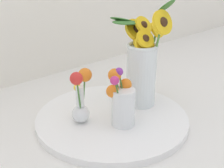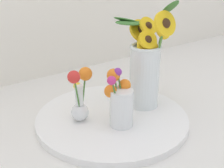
{
  "view_description": "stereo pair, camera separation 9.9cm",
  "coord_description": "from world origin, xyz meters",
  "px_view_note": "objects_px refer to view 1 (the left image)",
  "views": [
    {
      "loc": [
        -0.57,
        -0.65,
        0.53
      ],
      "look_at": [
        0.03,
        0.03,
        0.14
      ],
      "focal_mm": 50.0,
      "sensor_mm": 36.0,
      "label": 1
    },
    {
      "loc": [
        -0.5,
        -0.71,
        0.53
      ],
      "look_at": [
        0.03,
        0.03,
        0.14
      ],
      "focal_mm": 50.0,
      "sensor_mm": 36.0,
      "label": 2
    }
  ],
  "objects_px": {
    "mason_jar_sunflowers": "(142,62)",
    "vase_small_center": "(122,101)",
    "vase_bulb_right": "(81,97)",
    "serving_tray": "(112,119)"
  },
  "relations": [
    {
      "from": "serving_tray",
      "to": "vase_bulb_right",
      "type": "relative_size",
      "value": 2.68
    },
    {
      "from": "vase_small_center",
      "to": "vase_bulb_right",
      "type": "distance_m",
      "value": 0.13
    },
    {
      "from": "vase_bulb_right",
      "to": "serving_tray",
      "type": "bearing_deg",
      "value": -21.46
    },
    {
      "from": "mason_jar_sunflowers",
      "to": "vase_small_center",
      "type": "xyz_separation_m",
      "value": [
        -0.15,
        -0.06,
        -0.07
      ]
    },
    {
      "from": "serving_tray",
      "to": "vase_small_center",
      "type": "bearing_deg",
      "value": -100.97
    },
    {
      "from": "mason_jar_sunflowers",
      "to": "vase_bulb_right",
      "type": "height_order",
      "value": "mason_jar_sunflowers"
    },
    {
      "from": "vase_small_center",
      "to": "mason_jar_sunflowers",
      "type": "bearing_deg",
      "value": 22.3
    },
    {
      "from": "vase_small_center",
      "to": "vase_bulb_right",
      "type": "relative_size",
      "value": 0.97
    },
    {
      "from": "vase_small_center",
      "to": "vase_bulb_right",
      "type": "height_order",
      "value": "vase_bulb_right"
    },
    {
      "from": "mason_jar_sunflowers",
      "to": "serving_tray",
      "type": "bearing_deg",
      "value": -177.86
    }
  ]
}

